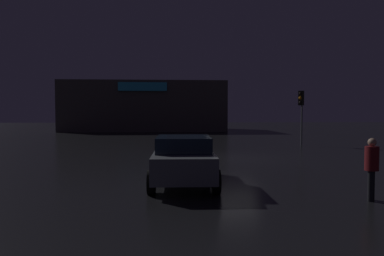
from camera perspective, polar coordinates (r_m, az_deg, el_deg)
name	(u,v)px	position (r m, az deg, el deg)	size (l,w,h in m)	color
ground_plane	(232,158)	(17.46, 6.51, -4.87)	(120.00, 120.00, 0.00)	black
store_building	(146,107)	(44.43, -7.54, 3.45)	(19.22, 9.43, 5.89)	#4C4742
traffic_signal_opposite	(301,104)	(25.08, 17.26, 3.76)	(0.42, 0.42, 3.71)	#595B60
car_near	(183,159)	(11.04, -1.40, -5.03)	(2.11, 4.18, 1.52)	slate
pedestrian	(372,165)	(10.07, 27.07, -5.30)	(0.48, 0.48, 1.60)	black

